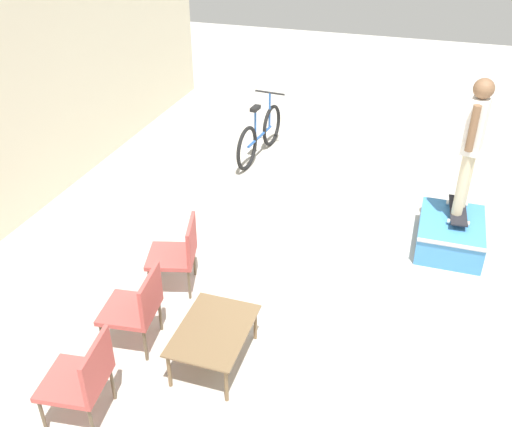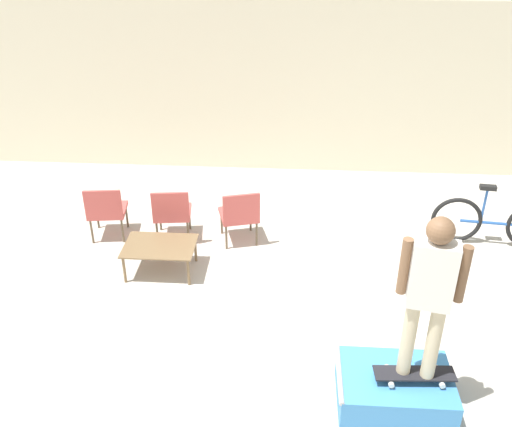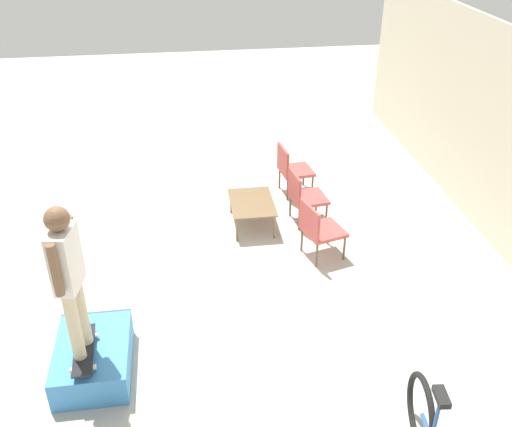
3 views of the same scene
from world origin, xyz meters
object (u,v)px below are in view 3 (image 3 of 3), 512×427
at_px(skateboard_on_ramp, 84,350).
at_px(patio_chair_right, 318,228).
at_px(person_skater, 68,271).
at_px(patio_chair_left, 291,167).
at_px(skate_ramp_box, 94,357).
at_px(coffee_table, 252,204).
at_px(patio_chair_center, 303,195).

xyz_separation_m(skateboard_on_ramp, patio_chair_right, (-1.95, 2.96, 0.03)).
height_order(skateboard_on_ramp, patio_chair_right, patio_chair_right).
bearing_deg(person_skater, patio_chair_left, 153.37).
height_order(patio_chair_left, patio_chair_right, same).
bearing_deg(skate_ramp_box, coffee_table, 142.74).
bearing_deg(skateboard_on_ramp, patio_chair_right, 120.14).
bearing_deg(patio_chair_center, skateboard_on_ramp, 127.61).
distance_m(person_skater, coffee_table, 3.80).
xyz_separation_m(patio_chair_left, patio_chair_center, (0.96, -0.00, 0.00)).
relative_size(patio_chair_left, patio_chair_center, 1.00).
bearing_deg(patio_chair_center, patio_chair_right, 173.10).
xyz_separation_m(skateboard_on_ramp, person_skater, (-0.00, -0.00, 1.01)).
xyz_separation_m(skateboard_on_ramp, patio_chair_center, (-2.92, 2.96, 0.03)).
bearing_deg(coffee_table, patio_chair_center, 89.23).
distance_m(coffee_table, patio_chair_right, 1.27).
bearing_deg(patio_chair_right, patio_chair_center, -15.62).
distance_m(skate_ramp_box, skateboard_on_ramp, 0.31).
distance_m(person_skater, patio_chair_center, 4.27).
height_order(skateboard_on_ramp, coffee_table, skateboard_on_ramp).
height_order(person_skater, patio_chair_right, person_skater).
relative_size(skateboard_on_ramp, patio_chair_center, 0.91).
height_order(skateboard_on_ramp, patio_chair_left, patio_chair_left).
relative_size(person_skater, patio_chair_center, 1.97).
bearing_deg(person_skater, skateboard_on_ramp, 37.23).
xyz_separation_m(skate_ramp_box, patio_chair_center, (-2.77, 2.91, 0.30)).
distance_m(person_skater, patio_chair_left, 4.98).
distance_m(patio_chair_center, patio_chair_right, 0.97).
height_order(skate_ramp_box, patio_chair_center, patio_chair_center).
xyz_separation_m(coffee_table, patio_chair_center, (0.01, 0.80, 0.11)).
distance_m(skateboard_on_ramp, patio_chair_right, 3.54).
relative_size(skateboard_on_ramp, patio_chair_right, 0.91).
relative_size(skate_ramp_box, patio_chair_left, 1.31).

